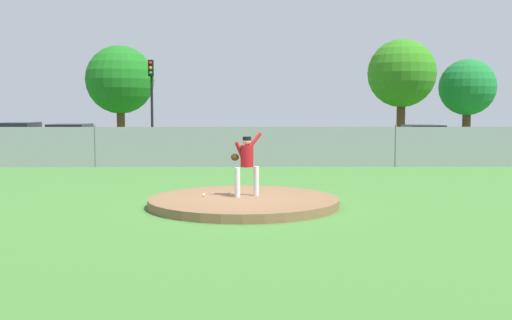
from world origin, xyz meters
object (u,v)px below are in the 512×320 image
object	(u,v)px
parked_car_burgundy	(71,142)
traffic_light_near	(151,90)
traffic_cone_orange	(239,151)
parked_car_charcoal	(423,143)
baseball	(204,195)
pitcher_youth	(246,160)
parked_car_teal	(18,141)

from	to	relation	value
parked_car_burgundy	traffic_light_near	bearing A→B (deg)	48.08
traffic_light_near	traffic_cone_orange	bearing A→B (deg)	-26.52
traffic_light_near	parked_car_charcoal	bearing A→B (deg)	-17.92
traffic_cone_orange	traffic_light_near	xyz separation A→B (m)	(-4.92, 2.46, 3.24)
baseball	pitcher_youth	bearing A→B (deg)	-0.10
parked_car_burgundy	parked_car_teal	bearing A→B (deg)	176.02
parked_car_teal	traffic_light_near	world-z (taller)	traffic_light_near
baseball	parked_car_charcoal	xyz separation A→B (m)	(9.60, 13.84, 0.55)
baseball	traffic_light_near	world-z (taller)	traffic_light_near
parked_car_charcoal	baseball	bearing A→B (deg)	-124.73
pitcher_youth	traffic_cone_orange	world-z (taller)	pitcher_youth
traffic_cone_orange	parked_car_charcoal	bearing A→B (deg)	-12.79
baseball	traffic_light_near	size ratio (longest dim) A/B	0.01
parked_car_burgundy	traffic_light_near	distance (m)	5.76
baseball	parked_car_teal	size ratio (longest dim) A/B	0.02
baseball	parked_car_teal	xyz separation A→B (m)	(-10.37, 14.73, 0.59)
parked_car_charcoal	traffic_cone_orange	xyz separation A→B (m)	(-8.98, 2.04, -0.53)
parked_car_teal	traffic_cone_orange	world-z (taller)	parked_car_teal
baseball	traffic_light_near	xyz separation A→B (m)	(-4.30, 18.34, 3.25)
parked_car_charcoal	parked_car_teal	world-z (taller)	parked_car_teal
baseball	parked_car_burgundy	distance (m)	16.47
pitcher_youth	parked_car_charcoal	size ratio (longest dim) A/B	0.38
baseball	traffic_cone_orange	world-z (taller)	traffic_cone_orange
baseball	traffic_cone_orange	bearing A→B (deg)	87.77
parked_car_charcoal	parked_car_teal	size ratio (longest dim) A/B	0.87
parked_car_charcoal	pitcher_youth	bearing A→B (deg)	-121.62
pitcher_youth	parked_car_teal	world-z (taller)	pitcher_youth
pitcher_youth	baseball	bearing A→B (deg)	179.90
pitcher_youth	traffic_cone_orange	size ratio (longest dim) A/B	2.92
parked_car_charcoal	parked_car_teal	bearing A→B (deg)	177.47
pitcher_youth	traffic_cone_orange	bearing A→B (deg)	91.64
pitcher_youth	parked_car_burgundy	bearing A→B (deg)	121.12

